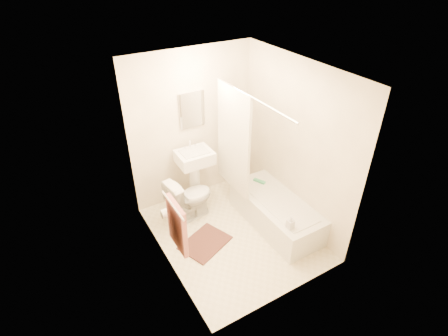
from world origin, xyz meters
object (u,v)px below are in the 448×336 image
bath_mat (205,243)px  soap_bottle (291,222)px  sink (195,175)px  toilet (190,198)px  bathtub (276,212)px

bath_mat → soap_bottle: soap_bottle is taller
sink → soap_bottle: bearing=-69.4°
toilet → soap_bottle: toilet is taller
bathtub → bath_mat: (-1.10, 0.15, -0.20)m
bathtub → soap_bottle: 0.66m
sink → soap_bottle: 1.71m
soap_bottle → bathtub: bearing=69.2°
soap_bottle → toilet: bearing=121.4°
toilet → soap_bottle: 1.57m
sink → soap_bottle: sink is taller
toilet → bath_mat: bearing=163.9°
sink → soap_bottle: (0.57, -1.62, 0.01)m
bath_mat → sink: bearing=70.7°
sink → toilet: bearing=-128.6°
sink → bath_mat: 1.10m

